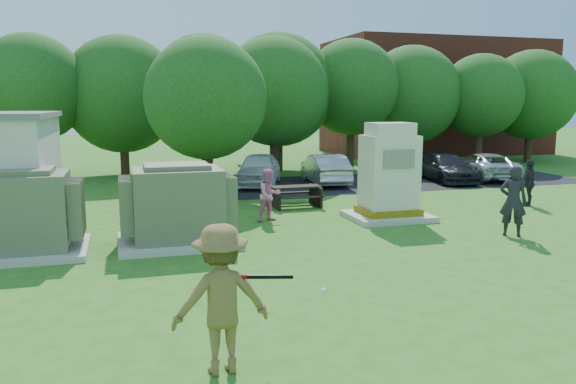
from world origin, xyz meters
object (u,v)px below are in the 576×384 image
object	(u,v)px
person_by_generator	(513,201)
car_silver_a	(325,169)
picnic_table	(296,194)
person_at_picnic	(269,195)
car_white	(259,169)
car_silver_b	(484,166)
transformer_left	(20,215)
transformer_right	(178,207)
person_walking_right	(529,183)
car_dark	(446,168)
batter	(221,299)
generator_cabinet	(389,177)

from	to	relation	value
person_by_generator	car_silver_a	xyz separation A→B (m)	(-1.44, 10.83, -0.28)
picnic_table	person_at_picnic	size ratio (longest dim) A/B	1.07
car_white	car_silver_b	distance (m)	10.87
transformer_left	picnic_table	size ratio (longest dim) A/B	1.74
person_by_generator	car_silver_b	distance (m)	12.13
transformer_right	car_white	bearing A→B (deg)	65.16
person_walking_right	car_dark	size ratio (longest dim) A/B	0.38
batter	car_silver_b	bearing A→B (deg)	-136.05
person_by_generator	car_silver_a	size ratio (longest dim) A/B	0.47
batter	car_dark	xyz separation A→B (m)	(13.25, 15.66, -0.39)
picnic_table	person_walking_right	bearing A→B (deg)	-15.09
transformer_right	picnic_table	size ratio (longest dim) A/B	1.74
person_by_generator	car_silver_b	world-z (taller)	person_by_generator
transformer_right	person_walking_right	size ratio (longest dim) A/B	1.82
car_white	car_silver_b	bearing A→B (deg)	15.02
transformer_left	generator_cabinet	world-z (taller)	generator_cabinet
person_by_generator	person_walking_right	size ratio (longest dim) A/B	1.17
car_white	car_silver_a	size ratio (longest dim) A/B	1.03
person_at_picnic	car_white	xyz separation A→B (m)	(1.47, 7.54, -0.09)
transformer_right	person_at_picnic	bearing A→B (deg)	34.44
transformer_right	person_walking_right	distance (m)	12.56
generator_cabinet	picnic_table	bearing A→B (deg)	127.58
transformer_left	batter	xyz separation A→B (m)	(3.57, -7.26, 0.05)
person_by_generator	car_silver_a	bearing A→B (deg)	-44.28
transformer_left	car_dark	world-z (taller)	transformer_left
picnic_table	car_dark	distance (m)	9.67
generator_cabinet	transformer_left	bearing A→B (deg)	-172.68
picnic_table	car_silver_a	world-z (taller)	car_silver_a
person_walking_right	car_silver_a	xyz separation A→B (m)	(-5.03, 7.12, -0.14)
person_walking_right	car_silver_a	size ratio (longest dim) A/B	0.40
person_by_generator	person_walking_right	distance (m)	5.16
transformer_left	person_walking_right	xyz separation A→B (m)	(16.10, 1.99, -0.15)
person_at_picnic	person_by_generator	bearing A→B (deg)	-51.62
picnic_table	person_by_generator	xyz separation A→B (m)	(4.37, -5.85, 0.50)
batter	car_silver_b	world-z (taller)	batter
batter	person_by_generator	bearing A→B (deg)	-150.09
generator_cabinet	car_white	distance (m)	8.55
car_silver_b	generator_cabinet	bearing A→B (deg)	52.06
batter	car_white	world-z (taller)	batter
person_by_generator	car_dark	size ratio (longest dim) A/B	0.45
person_walking_right	car_dark	xyz separation A→B (m)	(0.72, 6.41, -0.20)
car_white	car_silver_b	world-z (taller)	car_white
person_by_generator	car_silver_b	size ratio (longest dim) A/B	0.43
transformer_left	car_white	distance (m)	12.55
transformer_left	person_at_picnic	size ratio (longest dim) A/B	1.86
generator_cabinet	car_silver_a	distance (m)	7.86
transformer_right	person_at_picnic	world-z (taller)	transformer_right
person_walking_right	car_silver_a	world-z (taller)	person_walking_right
person_at_picnic	picnic_table	bearing A→B (deg)	35.71
car_white	car_dark	world-z (taller)	car_white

